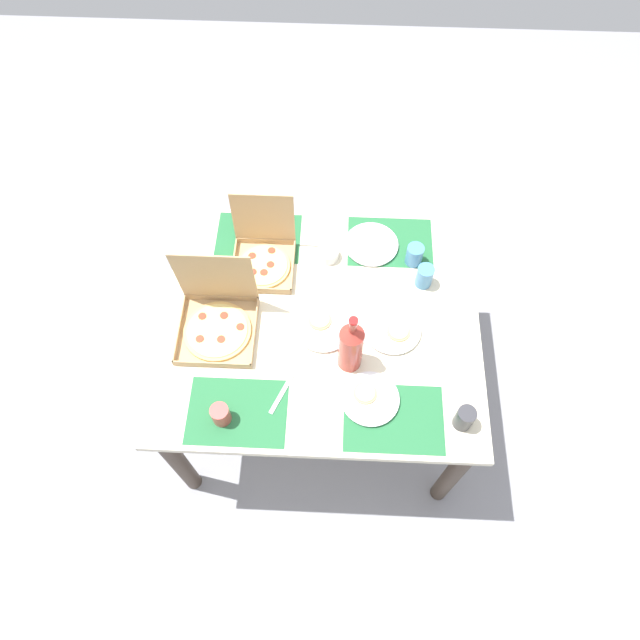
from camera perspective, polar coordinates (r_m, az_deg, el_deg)
ground_plane at (r=2.89m, az=0.00°, el=-7.06°), size 6.00×6.00×0.00m
dining_table at (r=2.33m, az=0.00°, el=-1.28°), size 1.25×1.09×0.73m
placemat_near_left at (r=2.10m, az=-8.30°, el=-9.11°), size 0.36×0.26×0.00m
placemat_near_right at (r=2.08m, az=7.40°, el=-9.77°), size 0.36×0.26×0.00m
placemat_far_left at (r=2.47m, az=-6.21°, el=8.24°), size 0.36×0.26×0.00m
placemat_far_right at (r=2.46m, az=7.04°, el=7.77°), size 0.36×0.26×0.00m
pizza_box_center at (r=2.21m, az=-10.32°, el=0.09°), size 0.30×0.30×0.33m
pizza_box_edge_far at (r=2.36m, az=-5.71°, el=6.46°), size 0.25×0.27×0.29m
plate_middle at (r=2.43m, az=5.18°, el=7.54°), size 0.23×0.23×0.02m
plate_far_right at (r=2.21m, az=0.30°, el=-0.64°), size 0.22×0.22×0.03m
plate_far_left at (r=2.22m, az=7.32°, el=-0.95°), size 0.22×0.22×0.03m
plate_near_left at (r=2.09m, az=5.00°, el=-7.85°), size 0.21×0.21×0.03m
soda_bottle at (r=2.04m, az=3.12°, el=-2.62°), size 0.09×0.09×0.32m
cup_spare at (r=2.08m, az=14.30°, el=-9.53°), size 0.07×0.07×0.10m
cup_red at (r=2.06m, az=-9.95°, el=-9.33°), size 0.07×0.07×0.09m
cup_dark at (r=2.38m, az=9.47°, el=6.47°), size 0.07×0.07×0.09m
cup_clear_left at (r=2.32m, az=10.45°, el=4.35°), size 0.07×0.07×0.10m
condiment_bowl at (r=2.38m, az=0.83°, el=6.65°), size 0.09×0.09×0.04m
fork_by_near_right at (r=2.11m, az=-3.74°, el=-7.19°), size 0.09×0.18×0.00m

